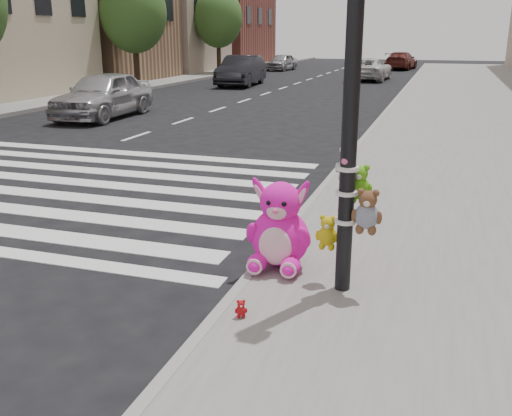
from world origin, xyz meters
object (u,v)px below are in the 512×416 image
at_px(red_teddy, 241,309).
at_px(car_white_near, 369,69).
at_px(signal_pole, 352,139).
at_px(pink_bunny, 279,231).
at_px(car_dark_far, 241,71).
at_px(car_silver_far, 103,95).

height_order(red_teddy, car_white_near, car_white_near).
bearing_deg(signal_pole, pink_bunny, 156.89).
xyz_separation_m(car_dark_far, car_white_near, (6.04, 5.74, -0.14)).
bearing_deg(car_dark_far, red_teddy, -74.74).
distance_m(pink_bunny, car_dark_far, 25.07).
relative_size(red_teddy, car_silver_far, 0.04).
xyz_separation_m(red_teddy, car_silver_far, (-9.11, 12.01, 0.53)).
xyz_separation_m(pink_bunny, red_teddy, (-0.00, -1.31, -0.34)).
height_order(red_teddy, car_silver_far, car_silver_far).
relative_size(red_teddy, car_white_near, 0.04).
height_order(pink_bunny, car_dark_far, car_dark_far).
xyz_separation_m(signal_pole, car_white_near, (-3.58, 29.56, -1.09)).
distance_m(car_silver_far, car_white_near, 19.57).
bearing_deg(car_silver_far, car_white_near, 68.76).
distance_m(signal_pole, pink_bunny, 1.47).
distance_m(signal_pole, red_teddy, 1.96).
relative_size(red_teddy, car_dark_far, 0.04).
relative_size(pink_bunny, car_silver_far, 0.24).
bearing_deg(car_dark_far, car_silver_far, -95.70).
relative_size(car_silver_far, car_dark_far, 0.94).
height_order(signal_pole, car_white_near, signal_pole).
bearing_deg(signal_pole, car_dark_far, 112.00).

